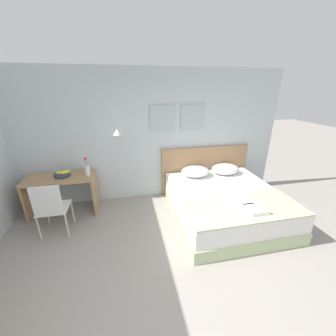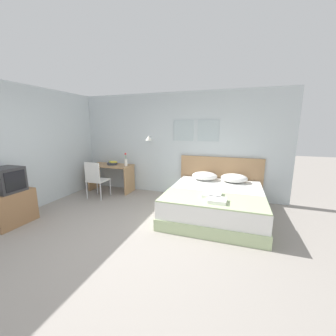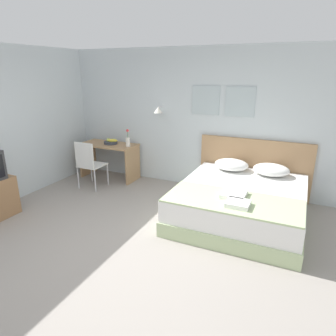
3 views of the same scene
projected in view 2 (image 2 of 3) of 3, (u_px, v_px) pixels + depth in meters
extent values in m
plane|color=gray|center=(118.00, 244.00, 3.21)|extent=(24.00, 24.00, 0.00)
cube|color=silver|center=(171.00, 145.00, 5.45)|extent=(5.83, 0.06, 2.65)
cube|color=#A8B7BC|center=(183.00, 130.00, 5.23)|extent=(0.52, 0.02, 0.52)
cube|color=#A8B7BC|center=(208.00, 131.00, 5.03)|extent=(0.52, 0.02, 0.52)
cylinder|color=#B2B2B7|center=(150.00, 136.00, 5.48)|extent=(0.02, 0.16, 0.02)
cone|color=white|center=(149.00, 138.00, 5.40)|extent=(0.17, 0.17, 0.12)
cube|color=#B2C693|center=(215.00, 210.00, 4.25)|extent=(1.87, 2.06, 0.22)
cube|color=white|center=(215.00, 198.00, 4.19)|extent=(1.84, 2.02, 0.32)
cube|color=#A87F56|center=(220.00, 178.00, 5.14)|extent=(1.99, 0.06, 1.06)
ellipsoid|color=white|center=(205.00, 176.00, 4.94)|extent=(0.60, 0.47, 0.19)
ellipsoid|color=white|center=(234.00, 178.00, 4.73)|extent=(0.60, 0.47, 0.19)
cube|color=#B2C693|center=(212.00, 199.00, 3.60)|extent=(1.82, 0.82, 0.02)
cube|color=white|center=(212.00, 194.00, 3.73)|extent=(0.33, 0.36, 0.06)
cube|color=white|center=(217.00, 200.00, 3.43)|extent=(0.30, 0.27, 0.06)
cube|color=#A87F56|center=(111.00, 165.00, 5.74)|extent=(1.21, 0.57, 0.03)
cube|color=#A87F56|center=(94.00, 177.00, 6.00)|extent=(0.04, 0.53, 0.72)
cube|color=#A87F56|center=(130.00, 180.00, 5.63)|extent=(0.04, 0.53, 0.72)
cube|color=white|center=(98.00, 180.00, 5.24)|extent=(0.45, 0.45, 0.02)
cube|color=white|center=(92.00, 172.00, 5.00)|extent=(0.41, 0.03, 0.48)
cylinder|color=#B7B7BC|center=(97.00, 186.00, 5.54)|extent=(0.03, 0.03, 0.44)
cylinder|color=#B7B7BC|center=(110.00, 187.00, 5.42)|extent=(0.03, 0.03, 0.44)
cylinder|color=#B7B7BC|center=(87.00, 190.00, 5.16)|extent=(0.03, 0.03, 0.44)
cylinder|color=#B7B7BC|center=(101.00, 192.00, 5.04)|extent=(0.03, 0.03, 0.44)
cylinder|color=#333842|center=(112.00, 164.00, 5.74)|extent=(0.28, 0.28, 0.05)
ellipsoid|color=yellow|center=(114.00, 162.00, 5.70)|extent=(0.21, 0.14, 0.07)
sphere|color=#B2C156|center=(110.00, 162.00, 5.74)|extent=(0.08, 0.08, 0.08)
cylinder|color=silver|center=(126.00, 163.00, 5.53)|extent=(0.09, 0.09, 0.19)
cylinder|color=#3D7538|center=(126.00, 156.00, 5.50)|extent=(0.01, 0.01, 0.14)
sphere|color=#DB3838|center=(125.00, 154.00, 5.49)|extent=(0.06, 0.06, 0.06)
cube|color=#8E6642|center=(11.00, 208.00, 3.82)|extent=(0.49, 0.72, 0.63)
cube|color=#2D2D30|center=(6.00, 180.00, 3.71)|extent=(0.47, 0.45, 0.45)
cube|color=black|center=(16.00, 181.00, 3.64)|extent=(0.01, 0.36, 0.35)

